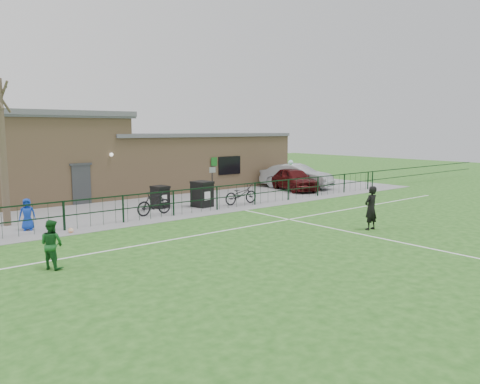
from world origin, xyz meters
TOP-DOWN VIEW (x-y plane):
  - ground at (0.00, 0.00)m, footprint 90.00×90.00m
  - paving_strip at (0.00, 13.50)m, footprint 34.00×13.00m
  - pitch_line_touch at (0.00, 7.80)m, footprint 28.00×0.10m
  - pitch_line_mid at (0.00, 4.00)m, footprint 28.00×0.10m
  - pitch_line_perp at (2.00, 0.00)m, footprint 0.10×16.00m
  - perimeter_fence at (0.00, 8.00)m, footprint 28.00×0.10m
  - bare_tree at (-8.00, 10.50)m, footprint 0.30×0.30m
  - wheelie_bin_left at (-0.89, 10.28)m, footprint 0.75×0.84m
  - wheelie_bin_right at (0.94, 9.21)m, footprint 0.95×1.04m
  - sign_post at (2.32, 10.20)m, footprint 0.06×0.06m
  - car_maroon at (9.35, 10.77)m, footprint 2.94×4.61m
  - car_silver at (10.36, 11.51)m, footprint 3.17×5.20m
  - bicycle_d at (-2.12, 8.69)m, footprint 1.85×0.61m
  - bicycle_e at (3.02, 8.59)m, footprint 2.04×0.80m
  - spectator_child at (-7.61, 8.96)m, footprint 0.71×0.58m
  - goalkeeper_kick at (2.96, 0.52)m, footprint 1.65×3.60m
  - outfield_player at (-8.53, 3.14)m, footprint 0.81×0.87m
  - ball_ground at (-6.48, 7.40)m, footprint 0.21×0.21m
  - clubhouse at (-0.88, 16.50)m, footprint 24.25×5.40m

SIDE VIEW (x-z plane):
  - ground at x=0.00m, z-range 0.00..0.00m
  - pitch_line_touch at x=0.00m, z-range 0.00..0.01m
  - pitch_line_mid at x=0.00m, z-range 0.00..0.01m
  - pitch_line_perp at x=2.00m, z-range 0.00..0.01m
  - paving_strip at x=0.00m, z-range 0.00..0.02m
  - ball_ground at x=-6.48m, z-range 0.00..0.21m
  - wheelie_bin_left at x=-0.89m, z-range 0.02..1.05m
  - bicycle_e at x=3.02m, z-range 0.02..1.08m
  - bicycle_d at x=-2.12m, z-range 0.02..1.11m
  - perimeter_fence at x=0.00m, z-range 0.00..1.20m
  - wheelie_bin_right at x=0.94m, z-range 0.02..1.25m
  - spectator_child at x=-7.61m, z-range 0.02..1.28m
  - outfield_player at x=-8.53m, z-range 0.00..1.43m
  - car_maroon at x=9.35m, z-range 0.02..1.48m
  - car_silver at x=10.36m, z-range 0.02..1.64m
  - goalkeeper_kick at x=2.96m, z-range -0.42..2.25m
  - sign_post at x=2.32m, z-range 0.02..2.02m
  - clubhouse at x=-0.88m, z-range -0.26..4.70m
  - bare_tree at x=-8.00m, z-range 0.00..6.00m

